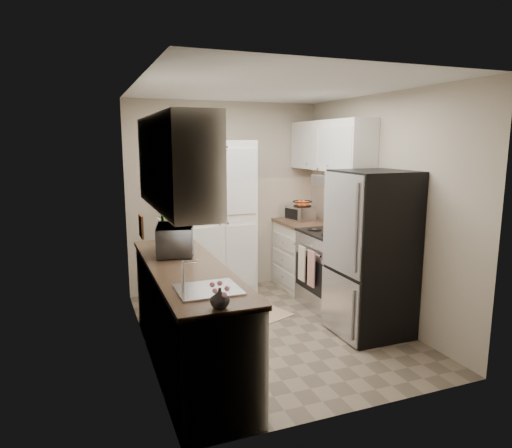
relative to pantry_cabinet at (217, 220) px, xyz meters
name	(u,v)px	position (x,y,z in m)	size (l,w,h in m)	color
ground	(271,330)	(0.20, -1.32, -1.00)	(3.20, 3.20, 0.00)	#7A6B56
room_shell	(271,178)	(0.18, -1.32, 0.63)	(2.64, 3.24, 2.52)	beige
pantry_cabinet	(217,220)	(0.00, 0.00, 0.00)	(0.90, 0.55, 2.00)	silver
base_cabinet_left	(188,318)	(-0.79, -1.75, -0.56)	(0.60, 2.30, 0.88)	silver
countertop_left	(186,268)	(-0.79, -1.75, -0.10)	(0.63, 2.33, 0.04)	brown
base_cabinet_right	(304,256)	(1.19, -0.12, -0.56)	(0.60, 0.80, 0.88)	silver
countertop_right	(305,223)	(1.19, -0.12, -0.10)	(0.63, 0.83, 0.04)	brown
electric_range	(333,268)	(1.17, -0.93, -0.52)	(0.71, 0.78, 1.13)	#B7B7BC
refrigerator	(372,254)	(1.14, -1.73, -0.15)	(0.70, 0.72, 1.70)	#B7B7BC
microwave	(175,240)	(-0.79, -1.29, 0.06)	(0.50, 0.34, 0.28)	#A7A7AB
wine_bottle	(163,231)	(-0.85, -0.91, 0.08)	(0.08, 0.08, 0.32)	black
flower_vase	(220,298)	(-0.81, -2.83, -0.01)	(0.13, 0.13, 0.13)	white
cutting_board	(164,229)	(-0.79, -0.65, 0.05)	(0.02, 0.21, 0.26)	#498E33
toaster_oven	(300,213)	(1.17, -0.02, 0.02)	(0.27, 0.34, 0.20)	#ACACB0
fruit_basket	(302,202)	(1.19, -0.04, 0.17)	(0.26, 0.26, 0.11)	orange
kitchen_mat	(259,311)	(0.27, -0.76, -0.99)	(0.46, 0.74, 0.01)	tan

